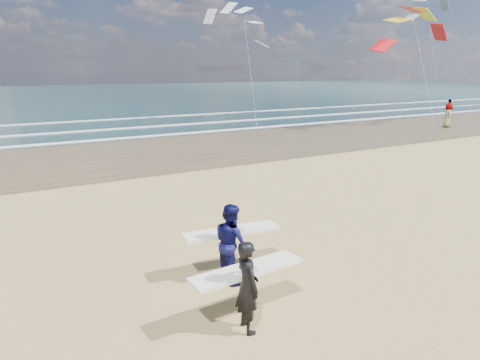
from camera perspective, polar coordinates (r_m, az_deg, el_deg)
wet_sand_strip at (r=33.91m, az=16.48°, el=6.44°), size 220.00×12.00×0.01m
ocean at (r=81.14m, az=-12.39°, el=11.15°), size 220.00×100.00×0.02m
foam_breakers at (r=41.50m, az=6.39°, el=8.41°), size 220.00×11.70×0.05m
surfer_near at (r=7.68m, az=0.98°, el=-13.66°), size 2.23×1.00×1.68m
surfer_far at (r=9.34m, az=-1.19°, el=-8.19°), size 2.24×1.15×1.73m
beachgoer_0 at (r=37.55m, az=25.97°, el=7.75°), size 1.04×1.08×1.87m
beachgoer_1 at (r=43.58m, az=26.10°, el=8.46°), size 1.08×0.47×1.82m
kite_0 at (r=34.50m, az=22.71°, el=16.17°), size 7.24×4.90×10.05m
kite_1 at (r=38.03m, az=1.03°, el=17.10°), size 6.46×4.81×10.63m
kite_2 at (r=53.96m, az=24.14°, el=17.22°), size 6.80×4.85×13.93m
kite_5 at (r=56.19m, az=20.09°, el=17.16°), size 4.52×4.60×15.18m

